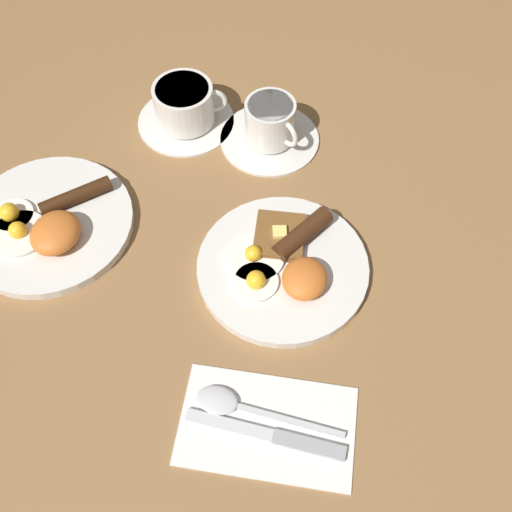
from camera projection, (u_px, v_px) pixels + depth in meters
The scene contains 8 objects.
ground_plane at pixel (282, 270), 0.86m from camera, with size 3.00×3.00×0.00m, color olive.
breakfast_plate_near at pixel (284, 264), 0.85m from camera, with size 0.24×0.24×0.05m.
breakfast_plate_far at pixel (48, 224), 0.89m from camera, with size 0.25×0.25×0.05m.
teacup_near at pixel (270, 127), 0.97m from camera, with size 0.16×0.16×0.08m.
teacup_far at pixel (185, 108), 0.99m from camera, with size 0.16×0.16×0.07m.
napkin at pixel (267, 425), 0.73m from camera, with size 0.13×0.22×0.01m, color white.
knife at pixel (274, 436), 0.72m from camera, with size 0.02×0.20×0.01m.
spoon at pixel (231, 404), 0.74m from camera, with size 0.04×0.19×0.01m.
Camera 1 is at (-0.44, -0.08, 0.73)m, focal length 42.00 mm.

